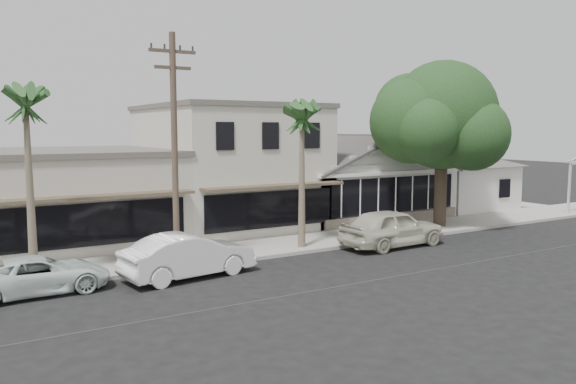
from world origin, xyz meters
TOP-DOWN VIEW (x-y plane):
  - ground at (0.00, 0.00)m, footprint 140.00×140.00m
  - sidewalk_north at (-8.00, 6.75)m, footprint 90.00×3.50m
  - corner_shop at (5.00, 12.47)m, footprint 10.40×8.60m
  - side_cottage at (13.20, 11.50)m, footprint 6.00×6.00m
  - row_building_near at (-3.00, 13.50)m, footprint 8.00×10.00m
  - row_building_midnear at (-12.00, 13.50)m, footprint 10.00×10.00m
  - utility_pole at (-9.00, 5.20)m, footprint 1.80×0.24m
  - car_0 at (1.00, 4.12)m, footprint 5.31×2.30m
  - car_1 at (-9.03, 3.86)m, footprint 5.13×2.38m
  - car_2 at (-14.03, 4.47)m, footprint 4.55×2.18m
  - shade_tree at (6.47, 6.78)m, footprint 8.19×7.40m
  - palm_east at (-2.97, 5.68)m, footprint 2.88×2.88m
  - palm_mid at (-14.03, 5.69)m, footprint 2.56×2.56m

SIDE VIEW (x-z plane):
  - ground at x=0.00m, z-range 0.00..0.00m
  - sidewalk_north at x=-8.00m, z-range 0.00..0.15m
  - car_2 at x=-14.03m, z-range 0.00..1.25m
  - car_1 at x=-9.03m, z-range 0.00..1.63m
  - car_0 at x=1.00m, z-range 0.00..1.79m
  - side_cottage at x=13.20m, z-range 0.00..3.00m
  - row_building_midnear at x=-12.00m, z-range 0.00..4.20m
  - corner_shop at x=5.00m, z-range 0.07..5.17m
  - row_building_near at x=-3.00m, z-range 0.00..6.50m
  - utility_pole at x=-9.00m, z-range 0.29..9.29m
  - palm_east at x=-2.97m, z-range 2.47..9.45m
  - shade_tree at x=6.47m, z-range 1.44..10.52m
  - palm_mid at x=-14.03m, z-range 2.60..9.85m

